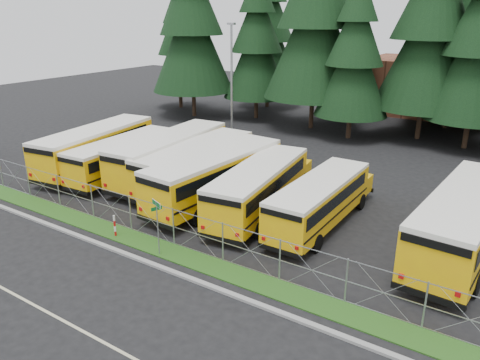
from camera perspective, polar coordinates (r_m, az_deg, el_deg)
name	(u,v)px	position (r m, az deg, el deg)	size (l,w,h in m)	color
ground	(202,242)	(24.05, -4.61, -7.56)	(120.00, 120.00, 0.00)	black
curb	(161,267)	(21.98, -9.65, -10.45)	(50.00, 0.25, 0.12)	gray
grass_verge	(181,255)	(22.89, -7.25, -9.10)	(50.00, 1.40, 0.06)	#1A4D16
road_lane_line	(71,325)	(19.37, -19.87, -16.29)	(50.00, 0.12, 0.01)	beige
chainlink_fence	(189,232)	(22.91, -6.22, -6.28)	(44.00, 0.10, 2.00)	#999CA2
brick_building	(470,89)	(57.74, 26.19, 9.88)	(22.00, 10.00, 6.00)	brown
bus_0	(100,148)	(35.97, -16.68, 3.75)	(2.83, 11.97, 3.14)	#FFC008
bus_1	(127,157)	(33.79, -13.63, 2.68)	(2.49, 10.54, 2.76)	#FFC008
bus_2	(174,156)	(32.75, -8.07, 2.89)	(2.86, 12.12, 3.18)	#FFC008
bus_3	(200,165)	(30.93, -4.93, 1.82)	(2.70, 11.46, 3.00)	#FFC008
bus_4	(220,177)	(28.44, -2.42, 0.37)	(2.81, 11.92, 3.12)	#FFC008
bus_5	(262,189)	(26.91, 2.65, -1.05)	(2.62, 11.08, 2.90)	#FFC008
bus_6	(322,202)	(25.67, 9.96, -2.67)	(2.42, 10.25, 2.69)	#FFC008
bus_east	(466,222)	(24.69, 25.79, -4.68)	(2.93, 12.40, 3.25)	#FFC008
street_sign	(157,217)	(22.22, -10.07, -4.41)	(0.79, 0.52, 2.81)	#999CA2
striped_bollard	(115,226)	(25.12, -15.02, -5.44)	(0.11, 0.11, 1.20)	#B20C0C
light_standard	(232,78)	(42.22, -1.03, 12.34)	(0.70, 0.35, 10.14)	#999CA2
conifer_0	(178,48)	(57.31, -7.51, 15.61)	(6.27, 6.27, 13.86)	black
conifer_1	(191,25)	(51.94, -5.95, 18.23)	(8.71, 8.71, 19.26)	black
conifer_2	(257,45)	(50.89, 2.07, 16.17)	(7.01, 7.01, 15.51)	black
conifer_3	(316,17)	(46.54, 9.31, 19.06)	(9.56, 9.56, 21.14)	black
conifer_4	(354,57)	(43.41, 13.78, 14.33)	(6.56, 6.56, 14.52)	black
conifer_5	(432,28)	(44.96, 22.31, 16.80)	(8.79, 8.79, 19.45)	black
conifer_10	(268,34)	(57.28, 3.48, 17.35)	(7.72, 7.72, 17.08)	black
conifer_11	(355,50)	(52.44, 13.79, 15.18)	(6.54, 6.54, 14.47)	black
conifer_12	(460,23)	(50.48, 25.21, 16.88)	(9.01, 9.01, 19.93)	black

